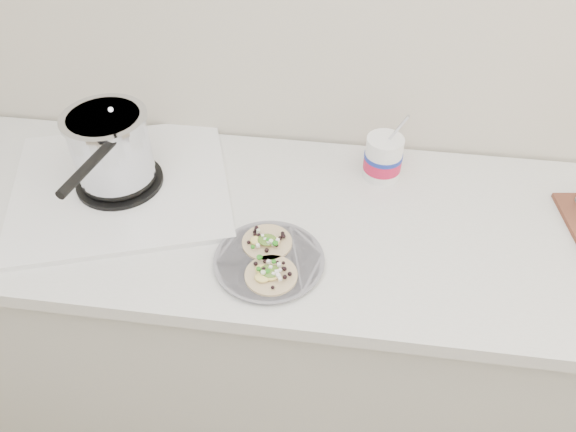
# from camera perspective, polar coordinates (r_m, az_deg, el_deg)

# --- Properties ---
(counter) EXTENTS (2.44, 0.66, 0.90)m
(counter) POSITION_cam_1_polar(r_m,az_deg,el_deg) (1.75, 3.89, -10.85)
(counter) COLOR beige
(counter) RESTS_ON ground
(stove) EXTENTS (0.69, 0.66, 0.26)m
(stove) POSITION_cam_1_polar(r_m,az_deg,el_deg) (1.50, -17.20, 5.37)
(stove) COLOR silver
(stove) RESTS_ON counter
(taco_plate) EXTENTS (0.26, 0.26, 0.04)m
(taco_plate) POSITION_cam_1_polar(r_m,az_deg,el_deg) (1.28, -1.94, -4.30)
(taco_plate) COLOR slate
(taco_plate) RESTS_ON counter
(tub) EXTENTS (0.10, 0.10, 0.23)m
(tub) POSITION_cam_1_polar(r_m,az_deg,el_deg) (1.51, 9.78, 6.11)
(tub) COLOR white
(tub) RESTS_ON counter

